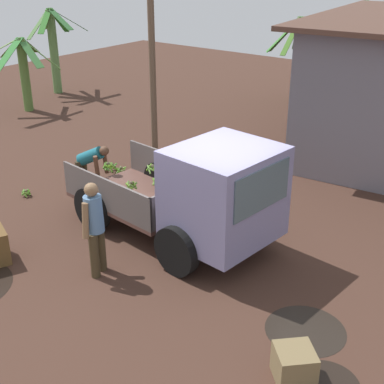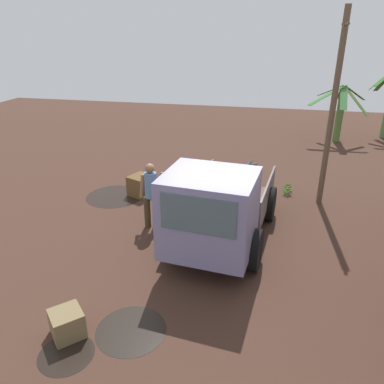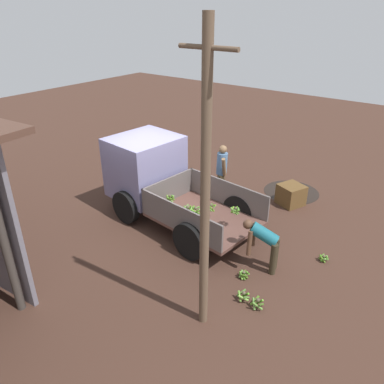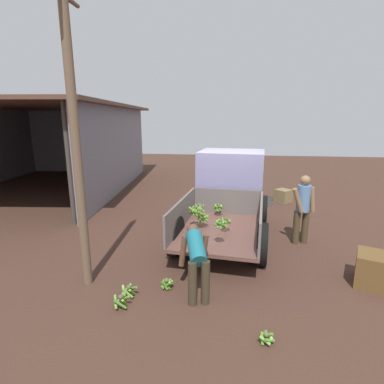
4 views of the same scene
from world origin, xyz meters
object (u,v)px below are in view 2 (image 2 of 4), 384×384
at_px(person_worker_loading, 250,172).
at_px(wooden_crate_1, 67,324).
at_px(banana_bunch_on_ground_3, 219,177).
at_px(banana_bunch_on_ground_0, 287,191).
at_px(person_foreground_visitor, 151,193).
at_px(utility_pole, 332,111).
at_px(cargo_truck, 214,212).
at_px(wooden_crate_0, 141,185).
at_px(banana_bunch_on_ground_2, 267,195).
at_px(banana_bunch_on_ground_1, 288,187).

relative_size(person_worker_loading, wooden_crate_1, 2.35).
bearing_deg(banana_bunch_on_ground_3, banana_bunch_on_ground_0, 69.52).
relative_size(person_foreground_visitor, person_worker_loading, 1.46).
xyz_separation_m(utility_pole, person_worker_loading, (-0.16, -2.11, -2.02)).
xyz_separation_m(cargo_truck, utility_pole, (-3.57, 2.63, 1.60)).
bearing_deg(wooden_crate_0, banana_bunch_on_ground_0, 102.09).
relative_size(utility_pole, banana_bunch_on_ground_0, 17.90).
bearing_deg(person_foreground_visitor, banana_bunch_on_ground_3, -36.45).
distance_m(banana_bunch_on_ground_0, wooden_crate_1, 7.75).
height_order(utility_pole, wooden_crate_1, utility_pole).
bearing_deg(person_worker_loading, banana_bunch_on_ground_0, 82.62).
bearing_deg(banana_bunch_on_ground_3, cargo_truck, 6.88).
height_order(utility_pole, banana_bunch_on_ground_2, utility_pole).
height_order(person_foreground_visitor, banana_bunch_on_ground_0, person_foreground_visitor).
bearing_deg(banana_bunch_on_ground_0, wooden_crate_1, -28.72).
bearing_deg(cargo_truck, banana_bunch_on_ground_1, 163.93).
distance_m(person_foreground_visitor, banana_bunch_on_ground_0, 4.58).
relative_size(cargo_truck, person_worker_loading, 3.81).
relative_size(cargo_truck, banana_bunch_on_ground_3, 19.05).
bearing_deg(person_worker_loading, banana_bunch_on_ground_2, 58.25).
bearing_deg(wooden_crate_0, banana_bunch_on_ground_3, 129.60).
height_order(banana_bunch_on_ground_0, banana_bunch_on_ground_1, banana_bunch_on_ground_1).
height_order(banana_bunch_on_ground_3, wooden_crate_0, wooden_crate_0).
distance_m(person_foreground_visitor, wooden_crate_0, 2.20).
bearing_deg(banana_bunch_on_ground_3, banana_bunch_on_ground_2, 54.40).
relative_size(person_foreground_visitor, banana_bunch_on_ground_1, 6.09).
xyz_separation_m(utility_pole, wooden_crate_0, (0.61, -5.39, -2.44)).
height_order(person_foreground_visitor, banana_bunch_on_ground_2, person_foreground_visitor).
bearing_deg(wooden_crate_1, person_worker_loading, 158.93).
height_order(banana_bunch_on_ground_0, wooden_crate_1, wooden_crate_1).
xyz_separation_m(utility_pole, wooden_crate_1, (6.46, -4.65, -2.51)).
height_order(person_worker_loading, wooden_crate_0, person_worker_loading).
xyz_separation_m(cargo_truck, banana_bunch_on_ground_3, (-4.77, -0.58, -1.05)).
xyz_separation_m(banana_bunch_on_ground_3, wooden_crate_0, (1.81, -2.18, 0.21)).
height_order(person_foreground_visitor, wooden_crate_1, person_foreground_visitor).
relative_size(cargo_truck, banana_bunch_on_ground_1, 15.90).
relative_size(banana_bunch_on_ground_0, banana_bunch_on_ground_3, 1.25).
distance_m(person_worker_loading, banana_bunch_on_ground_0, 1.34).
distance_m(cargo_truck, banana_bunch_on_ground_2, 3.88).
distance_m(cargo_truck, person_worker_loading, 3.79).
xyz_separation_m(person_foreground_visitor, wooden_crate_1, (3.97, -0.22, -0.73)).
xyz_separation_m(cargo_truck, banana_bunch_on_ground_1, (-4.25, 1.72, -1.01)).
bearing_deg(banana_bunch_on_ground_1, banana_bunch_on_ground_3, -102.70).
height_order(person_worker_loading, wooden_crate_1, person_worker_loading).
bearing_deg(wooden_crate_1, banana_bunch_on_ground_3, 169.30).
bearing_deg(person_foreground_visitor, banana_bunch_on_ground_0, -69.11).
relative_size(banana_bunch_on_ground_1, banana_bunch_on_ground_3, 1.20).
bearing_deg(cargo_truck, banana_bunch_on_ground_0, 162.50).
bearing_deg(banana_bunch_on_ground_0, banana_bunch_on_ground_3, -110.48).
relative_size(cargo_truck, banana_bunch_on_ground_0, 15.22).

